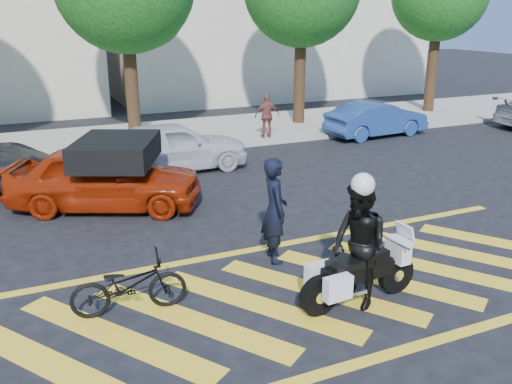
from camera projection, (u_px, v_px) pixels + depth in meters
name	position (u px, v px, depth m)	size (l,w,h in m)	color
ground	(292.00, 297.00, 8.70)	(90.00, 90.00, 0.00)	black
sidewalk	(136.00, 139.00, 19.09)	(60.00, 5.00, 0.15)	#9E998E
crosswalk	(290.00, 297.00, 8.69)	(12.33, 4.00, 0.01)	yellow
officer_bike	(275.00, 210.00, 9.70)	(0.71, 0.46, 1.94)	black
bicycle	(129.00, 285.00, 8.12)	(0.60, 1.73, 0.91)	black
police_motorcycle	(358.00, 274.00, 8.35)	(2.14, 0.70, 0.94)	black
officer_moto	(359.00, 246.00, 8.19)	(0.96, 0.75, 1.97)	black
red_convertible	(105.00, 177.00, 12.38)	(1.75, 4.35, 1.48)	#901F06
parked_mid_right	(174.00, 146.00, 15.34)	(1.68, 4.18, 1.42)	silver
parked_right	(377.00, 119.00, 19.61)	(1.35, 3.86, 1.27)	navy
pedestrian_right	(267.00, 116.00, 18.69)	(0.90, 0.37, 1.53)	brown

